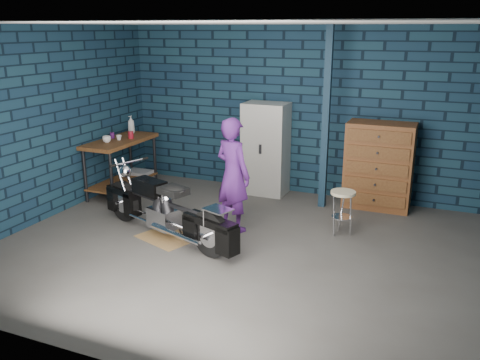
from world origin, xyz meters
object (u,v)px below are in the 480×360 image
at_px(person, 233,175).
at_px(locker, 265,149).
at_px(workbench, 122,166).
at_px(shop_stool, 342,213).
at_px(tool_chest, 379,166).
at_px(storage_bin, 139,178).
at_px(motorcycle, 165,205).

xyz_separation_m(person, locker, (-0.14, 1.66, -0.02)).
bearing_deg(workbench, shop_stool, -5.40).
bearing_deg(person, locker, -62.42).
bearing_deg(tool_chest, storage_bin, -173.34).
relative_size(motorcycle, shop_stool, 3.48).
distance_m(person, locker, 1.67).
relative_size(motorcycle, locker, 1.38).
bearing_deg(locker, storage_bin, -167.89).
bearing_deg(shop_stool, locker, 140.70).
distance_m(storage_bin, shop_stool, 3.80).
height_order(person, storage_bin, person).
relative_size(person, locker, 1.03).
distance_m(person, tool_chest, 2.36).
height_order(workbench, locker, locker).
height_order(workbench, person, person).
distance_m(locker, tool_chest, 1.82).
bearing_deg(workbench, locker, 22.62).
bearing_deg(motorcycle, workbench, 160.08).
height_order(storage_bin, locker, locker).
xyz_separation_m(motorcycle, locker, (0.54, 2.29, 0.29)).
bearing_deg(shop_stool, person, -164.20).
height_order(tool_chest, shop_stool, tool_chest).
distance_m(storage_bin, tool_chest, 4.05).
xyz_separation_m(motorcycle, tool_chest, (2.36, 2.29, 0.20)).
xyz_separation_m(workbench, motorcycle, (1.65, -1.38, 0.00)).
xyz_separation_m(storage_bin, shop_stool, (3.72, -0.80, 0.17)).
distance_m(motorcycle, tool_chest, 3.29).
bearing_deg(storage_bin, workbench, -92.56).
bearing_deg(storage_bin, person, -27.41).
bearing_deg(locker, shop_stool, -39.30).
xyz_separation_m(workbench, person, (2.33, -0.75, 0.32)).
relative_size(workbench, shop_stool, 2.34).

